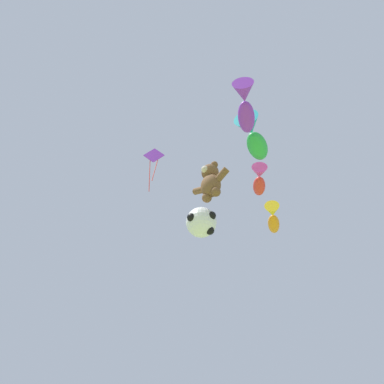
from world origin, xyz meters
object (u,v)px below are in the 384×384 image
object	(u,v)px
soccer_ball_kite	(202,222)
fish_kite_tangerine	(273,218)
teddy_bear_kite	(210,181)
fish_kite_emerald	(253,136)
diamond_kite	(153,160)
fish_kite_crimson	(259,179)
fish_kite_violet	(245,105)

from	to	relation	value
soccer_ball_kite	fish_kite_tangerine	world-z (taller)	fish_kite_tangerine
teddy_bear_kite	soccer_ball_kite	distance (m)	1.51
fish_kite_emerald	diamond_kite	bearing A→B (deg)	-160.11
fish_kite_tangerine	fish_kite_emerald	bearing A→B (deg)	-62.23
teddy_bear_kite	diamond_kite	size ratio (longest dim) A/B	0.67
fish_kite_tangerine	diamond_kite	xyz separation A→B (m)	(-2.06, -5.17, 1.32)
fish_kite_tangerine	diamond_kite	distance (m)	5.72
fish_kite_emerald	diamond_kite	size ratio (longest dim) A/B	0.88
fish_kite_tangerine	teddy_bear_kite	bearing A→B (deg)	-86.80
fish_kite_emerald	fish_kite_tangerine	size ratio (longest dim) A/B	1.21
teddy_bear_kite	fish_kite_crimson	distance (m)	2.68
fish_kite_tangerine	diamond_kite	world-z (taller)	diamond_kite
fish_kite_violet	fish_kite_crimson	bearing A→B (deg)	120.40
fish_kite_emerald	fish_kite_tangerine	world-z (taller)	fish_kite_emerald
fish_kite_violet	fish_kite_emerald	size ratio (longest dim) A/B	0.86
soccer_ball_kite	diamond_kite	distance (m)	4.18
fish_kite_violet	diamond_kite	size ratio (longest dim) A/B	0.76
teddy_bear_kite	soccer_ball_kite	world-z (taller)	teddy_bear_kite
fish_kite_emerald	teddy_bear_kite	bearing A→B (deg)	-162.32
fish_kite_emerald	fish_kite_crimson	xyz separation A→B (m)	(-1.09, 1.70, -0.22)
fish_kite_crimson	fish_kite_emerald	bearing A→B (deg)	-57.39
fish_kite_emerald	fish_kite_crimson	bearing A→B (deg)	122.61
soccer_ball_kite	fish_kite_violet	distance (m)	4.14
soccer_ball_kite	fish_kite_violet	bearing A→B (deg)	-21.82
fish_kite_emerald	diamond_kite	xyz separation A→B (m)	(-4.02, -1.45, 0.84)
diamond_kite	fish_kite_tangerine	bearing A→B (deg)	68.22
teddy_bear_kite	fish_kite_tangerine	xyz separation A→B (m)	(-0.24, 4.26, 1.06)
fish_kite_violet	soccer_ball_kite	bearing A→B (deg)	158.18
teddy_bear_kite	soccer_ball_kite	xyz separation A→B (m)	(-0.71, 0.25, -1.31)
fish_kite_crimson	diamond_kite	xyz separation A→B (m)	(-2.93, -3.16, 1.06)
fish_kite_violet	fish_kite_emerald	distance (m)	1.96
teddy_bear_kite	fish_kite_violet	size ratio (longest dim) A/B	0.89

